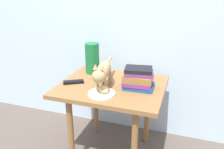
{
  "coord_description": "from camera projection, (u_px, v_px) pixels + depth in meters",
  "views": [
    {
      "loc": [
        0.5,
        -1.49,
        1.3
      ],
      "look_at": [
        0.0,
        0.0,
        0.69
      ],
      "focal_mm": 36.99,
      "sensor_mm": 36.0,
      "label": 1
    }
  ],
  "objects": [
    {
      "name": "side_table",
      "position": [
        112.0,
        95.0,
        1.74
      ],
      "size": [
        0.77,
        0.63,
        0.61
      ],
      "color": "olive",
      "rests_on": "ground"
    },
    {
      "name": "back_panel",
      "position": [
        129.0,
        11.0,
        1.92
      ],
      "size": [
        4.0,
        0.04,
        2.2
      ],
      "primitive_type": "cube",
      "color": "silver",
      "rests_on": "ground"
    },
    {
      "name": "plate",
      "position": [
        102.0,
        94.0,
        1.55
      ],
      "size": [
        0.18,
        0.18,
        0.01
      ],
      "primitive_type": "cylinder",
      "color": "white",
      "rests_on": "side_table"
    },
    {
      "name": "bread_roll",
      "position": [
        103.0,
        89.0,
        1.54
      ],
      "size": [
        0.1,
        0.09,
        0.05
      ],
      "primitive_type": "ellipsoid",
      "rotation": [
        0.0,
        0.0,
        2.64
      ],
      "color": "#E0BC7A",
      "rests_on": "plate"
    },
    {
      "name": "book_stack",
      "position": [
        138.0,
        79.0,
        1.62
      ],
      "size": [
        0.22,
        0.18,
        0.15
      ],
      "color": "#1E4C8C",
      "rests_on": "side_table"
    },
    {
      "name": "tv_remote",
      "position": [
        73.0,
        82.0,
        1.73
      ],
      "size": [
        0.15,
        0.11,
        0.02
      ],
      "primitive_type": "cube",
      "rotation": [
        0.0,
        0.0,
        0.53
      ],
      "color": "black",
      "rests_on": "side_table"
    },
    {
      "name": "cat",
      "position": [
        103.0,
        72.0,
        1.58
      ],
      "size": [
        0.13,
        0.48,
        0.23
      ],
      "color": "tan",
      "rests_on": "side_table"
    },
    {
      "name": "green_vase",
      "position": [
        92.0,
        58.0,
        1.9
      ],
      "size": [
        0.11,
        0.11,
        0.25
      ],
      "primitive_type": "cylinder",
      "color": "#196B38",
      "rests_on": "side_table"
    }
  ]
}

